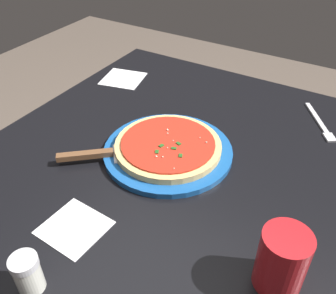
# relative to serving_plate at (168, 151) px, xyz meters

# --- Properties ---
(restaurant_table) EXTENTS (1.02, 0.91, 0.78)m
(restaurant_table) POSITION_rel_serving_plate_xyz_m (0.02, 0.02, -0.15)
(restaurant_table) COLOR black
(restaurant_table) RESTS_ON ground_plane
(serving_plate) EXTENTS (0.31, 0.31, 0.01)m
(serving_plate) POSITION_rel_serving_plate_xyz_m (0.00, 0.00, 0.00)
(serving_plate) COLOR #195199
(serving_plate) RESTS_ON restaurant_table
(pizza) EXTENTS (0.25, 0.25, 0.02)m
(pizza) POSITION_rel_serving_plate_xyz_m (0.00, 0.00, 0.02)
(pizza) COLOR #DBB26B
(pizza) RESTS_ON serving_plate
(pizza_server) EXTENTS (0.18, 0.20, 0.01)m
(pizza_server) POSITION_rel_serving_plate_xyz_m (0.10, -0.12, 0.01)
(pizza_server) COLOR silver
(pizza_server) RESTS_ON serving_plate
(cup_tall_drink) EXTENTS (0.08, 0.08, 0.11)m
(cup_tall_drink) POSITION_rel_serving_plate_xyz_m (0.20, 0.33, 0.05)
(cup_tall_drink) COLOR #B2191E
(cup_tall_drink) RESTS_ON restaurant_table
(napkin_folded_right) EXTENTS (0.15, 0.15, 0.00)m
(napkin_folded_right) POSITION_rel_serving_plate_xyz_m (-0.26, -0.33, -0.01)
(napkin_folded_right) COLOR white
(napkin_folded_right) RESTS_ON restaurant_table
(napkin_loose_left) EXTENTS (0.12, 0.12, 0.00)m
(napkin_loose_left) POSITION_rel_serving_plate_xyz_m (0.29, -0.04, -0.01)
(napkin_loose_left) COLOR white
(napkin_loose_left) RESTS_ON restaurant_table
(fork) EXTENTS (0.17, 0.12, 0.00)m
(fork) POSITION_rel_serving_plate_xyz_m (-0.32, 0.29, -0.00)
(fork) COLOR silver
(fork) RESTS_ON restaurant_table
(parmesan_shaker) EXTENTS (0.05, 0.05, 0.07)m
(parmesan_shaker) POSITION_rel_serving_plate_xyz_m (0.42, -0.01, 0.03)
(parmesan_shaker) COLOR silver
(parmesan_shaker) RESTS_ON restaurant_table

